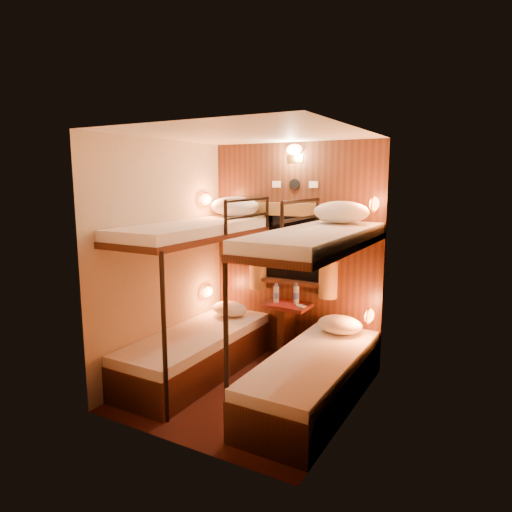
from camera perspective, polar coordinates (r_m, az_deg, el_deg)
The scene contains 22 objects.
floor at distance 4.59m, azimuth -1.03°, elevation -16.37°, with size 2.10×2.10×0.00m, color #34120E.
ceiling at distance 4.14m, azimuth -1.13°, elevation 15.02°, with size 2.10×2.10×0.00m, color silver.
wall_back at distance 5.12m, azimuth 4.89°, elevation 0.49°, with size 2.40×2.40×0.00m, color #C6B293.
wall_front at distance 3.36m, azimuth -10.21°, elevation -4.51°, with size 2.40×2.40×0.00m, color #C6B293.
wall_left at distance 4.78m, azimuth -11.48°, elevation -0.33°, with size 2.40×2.40×0.00m, color #C6B293.
wall_right at distance 3.80m, azimuth 12.05°, elevation -2.90°, with size 2.40×2.40×0.00m, color #C6B293.
back_panel at distance 5.11m, azimuth 4.82°, elevation 0.47°, with size 2.00×0.03×2.40m, color #321E0E.
bunk_left at distance 4.77m, azimuth -7.42°, elevation -8.19°, with size 0.72×1.90×1.82m.
bunk_right at distance 4.16m, azimuth 7.31°, elevation -10.89°, with size 0.72×1.90×1.82m.
window at distance 5.08m, azimuth 4.67°, elevation 0.21°, with size 1.00×0.12×0.79m.
curtains at distance 5.04m, azimuth 4.52°, elevation 1.08°, with size 1.10×0.22×1.00m.
back_fixtures at distance 5.01m, azimuth 4.82°, elevation 12.29°, with size 0.54×0.09×0.48m.
reading_lamps at distance 4.80m, azimuth 3.16°, elevation 0.38°, with size 2.00×0.20×1.25m.
table at distance 5.13m, azimuth 3.82°, elevation -8.52°, with size 0.50×0.34×0.66m.
bottle_left at distance 5.08m, azimuth 2.55°, elevation -4.81°, with size 0.06×0.06×0.22m.
bottle_right at distance 5.05m, azimuth 5.05°, elevation -4.82°, with size 0.07×0.07×0.24m.
sachet_a at distance 4.97m, azimuth 5.73°, elevation -6.28°, with size 0.08×0.06×0.01m, color silver.
sachet_b at distance 5.01m, azimuth 5.44°, elevation -6.13°, with size 0.07×0.05×0.01m, color silver.
pillow_lower_left at distance 5.27m, azimuth -3.32°, elevation -6.61°, with size 0.42×0.30×0.17m, color white.
pillow_lower_right at distance 4.76m, azimuth 10.44°, elevation -8.42°, with size 0.46×0.33×0.18m, color white.
pillow_upper_left at distance 5.18m, azimuth -2.64°, elevation 6.21°, with size 0.58×0.41×0.23m, color white.
pillow_upper_right at distance 4.48m, azimuth 10.61°, elevation 5.42°, with size 0.54×0.39×0.21m, color white.
Camera 1 is at (2.09, -3.55, 2.02)m, focal length 32.00 mm.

